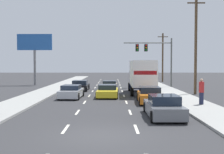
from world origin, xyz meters
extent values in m
plane|color=#333335|center=(0.00, 25.00, 0.00)|extent=(140.00, 140.00, 0.00)
cube|color=#9E9E99|center=(6.73, 20.00, 0.07)|extent=(2.97, 80.00, 0.14)
cube|color=#9E9E99|center=(-6.73, 20.00, 0.07)|extent=(2.97, 80.00, 0.14)
cube|color=silver|center=(-1.70, 1.33, 0.00)|extent=(0.14, 2.00, 0.01)
cube|color=silver|center=(-1.70, 6.33, 0.00)|extent=(0.14, 2.00, 0.01)
cube|color=silver|center=(-1.70, 11.33, 0.00)|extent=(0.14, 2.00, 0.01)
cube|color=silver|center=(-1.70, 16.33, 0.00)|extent=(0.14, 2.00, 0.01)
cube|color=silver|center=(-1.70, 21.33, 0.00)|extent=(0.14, 2.00, 0.01)
cube|color=silver|center=(-1.70, 26.33, 0.00)|extent=(0.14, 2.00, 0.01)
cube|color=silver|center=(-1.70, 31.33, 0.00)|extent=(0.14, 2.00, 0.01)
cube|color=silver|center=(-1.70, 36.33, 0.00)|extent=(0.14, 2.00, 0.01)
cube|color=silver|center=(-1.70, 41.33, 0.00)|extent=(0.14, 2.00, 0.01)
cube|color=silver|center=(-1.70, 46.33, 0.00)|extent=(0.14, 2.00, 0.01)
cube|color=silver|center=(1.70, 1.33, 0.00)|extent=(0.14, 2.00, 0.01)
cube|color=silver|center=(1.70, 6.33, 0.00)|extent=(0.14, 2.00, 0.01)
cube|color=silver|center=(1.70, 11.33, 0.00)|extent=(0.14, 2.00, 0.01)
cube|color=silver|center=(1.70, 16.33, 0.00)|extent=(0.14, 2.00, 0.01)
cube|color=silver|center=(1.70, 21.33, 0.00)|extent=(0.14, 2.00, 0.01)
cube|color=silver|center=(1.70, 26.33, 0.00)|extent=(0.14, 2.00, 0.01)
cube|color=silver|center=(1.70, 31.33, 0.00)|extent=(0.14, 2.00, 0.01)
cube|color=silver|center=(1.70, 36.33, 0.00)|extent=(0.14, 2.00, 0.01)
cube|color=silver|center=(1.70, 41.33, 0.00)|extent=(0.14, 2.00, 0.01)
cube|color=silver|center=(1.70, 46.33, 0.00)|extent=(0.14, 2.00, 0.01)
cube|color=black|center=(-3.24, 22.24, 0.43)|extent=(1.89, 4.38, 0.57)
cube|color=#192333|center=(-3.24, 22.25, 0.95)|extent=(1.65, 1.90, 0.48)
cylinder|color=black|center=(-4.10, 23.88, 0.32)|extent=(0.22, 0.64, 0.64)
cylinder|color=black|center=(-2.36, 23.86, 0.32)|extent=(0.22, 0.64, 0.64)
cylinder|color=black|center=(-4.12, 20.61, 0.32)|extent=(0.22, 0.64, 0.64)
cylinder|color=black|center=(-2.38, 20.60, 0.32)|extent=(0.22, 0.64, 0.64)
cube|color=#B7BABF|center=(-3.19, 14.33, 0.46)|extent=(1.94, 4.23, 0.65)
cube|color=#192333|center=(-3.19, 14.27, 1.00)|extent=(1.65, 2.14, 0.42)
cylinder|color=black|center=(-3.96, 15.89, 0.32)|extent=(0.24, 0.65, 0.64)
cylinder|color=black|center=(-2.30, 15.83, 0.32)|extent=(0.24, 0.65, 0.64)
cylinder|color=black|center=(-4.08, 12.83, 0.32)|extent=(0.24, 0.65, 0.64)
cylinder|color=black|center=(-2.41, 12.76, 0.32)|extent=(0.24, 0.65, 0.64)
cube|color=tan|center=(0.24, 22.38, 0.43)|extent=(1.78, 4.15, 0.58)
cube|color=#192333|center=(0.23, 22.08, 0.94)|extent=(1.53, 1.81, 0.43)
cylinder|color=black|center=(-0.53, 23.91, 0.32)|extent=(0.23, 0.64, 0.64)
cylinder|color=black|center=(1.06, 23.88, 0.32)|extent=(0.23, 0.64, 0.64)
cylinder|color=black|center=(-0.58, 20.88, 0.32)|extent=(0.23, 0.64, 0.64)
cylinder|color=black|center=(1.01, 20.86, 0.32)|extent=(0.23, 0.64, 0.64)
cube|color=yellow|center=(0.12, 15.28, 0.43)|extent=(2.01, 4.67, 0.58)
cube|color=#192333|center=(0.12, 15.28, 0.94)|extent=(1.71, 2.04, 0.45)
cylinder|color=black|center=(-0.71, 17.07, 0.32)|extent=(0.24, 0.65, 0.64)
cylinder|color=black|center=(1.05, 17.02, 0.32)|extent=(0.24, 0.65, 0.64)
cylinder|color=black|center=(-0.81, 13.55, 0.32)|extent=(0.24, 0.65, 0.64)
cylinder|color=black|center=(0.95, 13.50, 0.32)|extent=(0.24, 0.65, 0.64)
cube|color=white|center=(3.58, 17.29, 2.20)|extent=(2.42, 6.65, 2.50)
cube|color=red|center=(3.53, 14.00, 2.33)|extent=(2.08, 0.08, 0.36)
cube|color=#141E4C|center=(3.66, 21.56, 1.31)|extent=(2.25, 1.98, 2.02)
cylinder|color=black|center=(2.56, 21.58, 0.48)|extent=(0.32, 0.97, 0.96)
cylinder|color=black|center=(4.76, 21.54, 0.48)|extent=(0.32, 0.97, 0.96)
cylinder|color=black|center=(2.46, 15.98, 0.48)|extent=(0.32, 0.97, 0.96)
cylinder|color=black|center=(4.66, 15.94, 0.48)|extent=(0.32, 0.97, 0.96)
cube|color=orange|center=(3.54, 10.92, 0.48)|extent=(1.91, 4.27, 0.67)
cube|color=#192333|center=(3.54, 10.89, 1.06)|extent=(1.63, 2.00, 0.49)
cylinder|color=black|center=(2.76, 12.50, 0.32)|extent=(0.24, 0.65, 0.64)
cylinder|color=black|center=(4.42, 12.45, 0.32)|extent=(0.24, 0.65, 0.64)
cylinder|color=black|center=(2.67, 9.38, 0.32)|extent=(0.24, 0.65, 0.64)
cylinder|color=black|center=(4.33, 9.33, 0.32)|extent=(0.24, 0.65, 0.64)
cube|color=slate|center=(3.55, 4.58, 0.47)|extent=(1.86, 4.68, 0.66)
cube|color=#192333|center=(3.55, 4.33, 1.06)|extent=(1.63, 1.98, 0.52)
cylinder|color=black|center=(2.70, 6.37, 0.32)|extent=(0.22, 0.64, 0.64)
cylinder|color=black|center=(4.42, 6.36, 0.32)|extent=(0.22, 0.64, 0.64)
cylinder|color=black|center=(2.68, 2.79, 0.32)|extent=(0.22, 0.64, 0.64)
cylinder|color=black|center=(4.40, 2.79, 0.32)|extent=(0.22, 0.64, 0.64)
cylinder|color=#595B56|center=(8.41, 26.85, 3.27)|extent=(0.20, 0.20, 6.54)
cylinder|color=#595B56|center=(5.24, 26.85, 5.91)|extent=(6.35, 0.14, 0.14)
cube|color=black|center=(5.03, 26.85, 5.26)|extent=(0.40, 0.56, 0.95)
sphere|color=red|center=(5.03, 26.54, 5.56)|extent=(0.20, 0.20, 0.20)
sphere|color=orange|center=(5.03, 26.54, 5.26)|extent=(0.20, 0.20, 0.20)
sphere|color=green|center=(5.03, 26.54, 4.96)|extent=(0.20, 0.20, 0.20)
cube|color=black|center=(3.86, 26.85, 5.26)|extent=(0.40, 0.56, 0.95)
sphere|color=red|center=(3.86, 26.54, 5.56)|extent=(0.20, 0.20, 0.20)
sphere|color=orange|center=(3.86, 26.54, 5.26)|extent=(0.20, 0.20, 0.20)
sphere|color=green|center=(3.86, 26.54, 4.96)|extent=(0.20, 0.20, 0.20)
cylinder|color=brown|center=(9.10, 17.78, 4.96)|extent=(0.28, 0.28, 9.93)
cube|color=brown|center=(9.10, 17.78, 9.33)|extent=(1.80, 0.12, 0.12)
cylinder|color=brown|center=(9.44, 39.72, 4.24)|extent=(0.28, 0.28, 8.48)
cube|color=brown|center=(9.44, 39.72, 7.88)|extent=(1.80, 0.12, 0.12)
cylinder|color=slate|center=(-10.97, 31.66, 2.59)|extent=(0.36, 0.36, 5.18)
cube|color=#2659A5|center=(-10.97, 31.66, 6.37)|extent=(5.18, 0.20, 2.39)
cylinder|color=#1E233F|center=(7.12, 9.05, 0.58)|extent=(0.32, 0.32, 0.89)
cylinder|color=red|center=(7.12, 9.05, 1.41)|extent=(0.38, 0.38, 0.78)
sphere|color=tan|center=(7.12, 9.05, 1.92)|extent=(0.24, 0.24, 0.24)
camera|label=1|loc=(0.53, -12.90, 3.12)|focal=48.00mm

